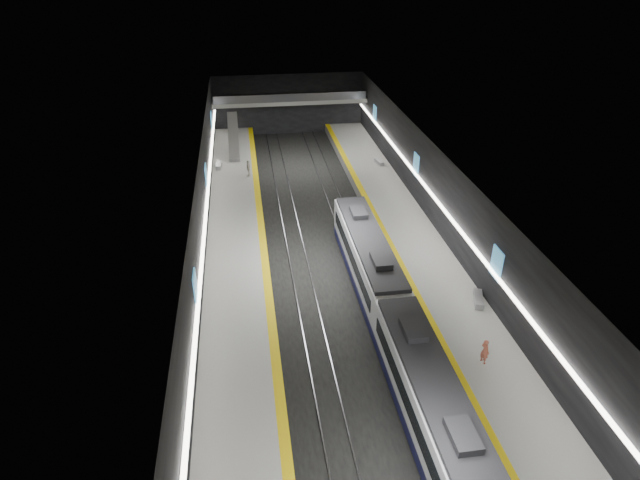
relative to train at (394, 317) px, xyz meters
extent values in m
plane|color=black|center=(-2.50, 9.71, -2.20)|extent=(70.00, 70.00, 0.00)
cube|color=beige|center=(-2.50, 9.71, 5.80)|extent=(20.00, 70.00, 0.04)
cube|color=black|center=(-12.50, 9.71, 1.80)|extent=(0.04, 70.00, 8.00)
cube|color=black|center=(7.50, 9.71, 1.80)|extent=(0.04, 70.00, 8.00)
cube|color=black|center=(-2.50, 44.71, 1.80)|extent=(20.00, 0.04, 8.00)
cube|color=slate|center=(-10.00, 9.71, -1.70)|extent=(5.00, 70.00, 1.00)
cube|color=#A0A09C|center=(-10.00, 9.71, -1.19)|extent=(5.00, 70.00, 0.02)
cube|color=yellow|center=(-7.80, 9.71, -1.18)|extent=(0.60, 70.00, 0.02)
cube|color=slate|center=(5.00, 9.71, -1.70)|extent=(5.00, 70.00, 1.00)
cube|color=#A0A09C|center=(5.00, 9.71, -1.19)|extent=(5.00, 70.00, 0.02)
cube|color=yellow|center=(2.80, 9.71, -1.18)|extent=(0.60, 70.00, 0.02)
cube|color=gray|center=(-5.72, 9.71, -2.14)|extent=(0.08, 70.00, 0.12)
cube|color=gray|center=(-4.28, 9.71, -2.14)|extent=(0.08, 70.00, 0.12)
cube|color=gray|center=(-0.72, 9.71, -2.14)|extent=(0.08, 70.00, 0.12)
cube|color=gray|center=(0.72, 9.71, -2.14)|extent=(0.08, 70.00, 0.12)
cube|color=#0F113A|center=(0.00, -7.50, -1.45)|extent=(2.65, 15.00, 0.80)
cube|color=white|center=(0.00, -7.50, 0.20)|extent=(2.65, 15.00, 2.50)
cube|color=black|center=(0.00, -7.50, 1.60)|extent=(2.44, 14.25, 0.30)
cube|color=black|center=(0.00, -7.50, 0.25)|extent=(2.69, 13.20, 1.00)
cube|color=#0F113A|center=(0.00, 7.50, -1.45)|extent=(2.65, 15.00, 0.80)
cube|color=white|center=(0.00, 7.50, 0.20)|extent=(2.65, 15.00, 2.50)
cube|color=black|center=(0.00, 7.50, 1.60)|extent=(2.44, 14.25, 0.30)
cube|color=black|center=(0.00, 7.50, 0.25)|extent=(2.69, 13.20, 1.00)
cube|color=black|center=(0.00, -0.02, 0.15)|extent=(1.85, 0.05, 1.20)
cube|color=#4191C3|center=(-12.42, 1.71, 2.30)|extent=(0.10, 1.50, 2.20)
cube|color=#4191C3|center=(-12.42, 19.71, 2.30)|extent=(0.10, 1.50, 2.20)
cube|color=#4191C3|center=(-12.42, 36.71, 2.30)|extent=(0.10, 1.50, 2.20)
cube|color=#4191C3|center=(7.42, 1.71, 2.30)|extent=(0.10, 1.50, 2.20)
cube|color=#4191C3|center=(7.42, 19.71, 2.30)|extent=(0.10, 1.50, 2.20)
cube|color=#4191C3|center=(7.42, 36.71, 2.30)|extent=(0.10, 1.50, 2.20)
cube|color=white|center=(-12.30, 9.71, 1.60)|extent=(0.25, 68.60, 0.12)
cube|color=white|center=(7.30, 9.71, 1.60)|extent=(0.25, 68.60, 0.12)
cube|color=gray|center=(-2.50, 42.71, 2.80)|extent=(20.00, 3.00, 0.50)
cube|color=#47474C|center=(-2.50, 41.26, 3.55)|extent=(19.60, 0.08, 1.00)
cube|color=#99999E|center=(-10.00, 35.71, 0.70)|extent=(1.20, 7.50, 3.92)
cube|color=#99999E|center=(-11.79, 30.74, -0.96)|extent=(0.63, 1.94, 0.47)
cube|color=#99999E|center=(6.85, 2.22, -0.95)|extent=(1.18, 2.08, 0.49)
cube|color=#99999E|center=(6.33, 29.23, -0.99)|extent=(0.75, 1.76, 0.42)
imported|color=#C8634A|center=(4.68, -3.67, -0.35)|extent=(0.57, 0.71, 1.70)
imported|color=silver|center=(-8.53, 27.77, -0.29)|extent=(0.54, 1.10, 1.82)
camera|label=1|loc=(-8.74, -26.59, 21.35)|focal=30.00mm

